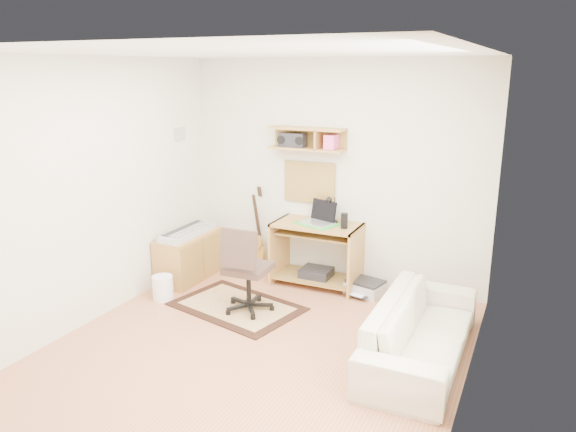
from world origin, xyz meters
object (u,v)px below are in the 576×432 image
at_px(task_chair, 248,268).
at_px(printer, 365,287).
at_px(cabinet, 189,256).
at_px(sofa, 422,321).
at_px(desk, 317,254).

relative_size(task_chair, printer, 2.38).
relative_size(cabinet, sofa, 0.49).
bearing_deg(desk, printer, -1.85).
height_order(printer, sofa, sofa).
bearing_deg(desk, sofa, -39.14).
height_order(desk, cabinet, desk).
bearing_deg(printer, cabinet, -154.86).
xyz_separation_m(task_chair, sofa, (1.84, -0.22, -0.12)).
distance_m(task_chair, sofa, 1.86).
relative_size(printer, sofa, 0.22).
distance_m(desk, sofa, 1.90).
height_order(task_chair, cabinet, task_chair).
height_order(cabinet, printer, cabinet).
height_order(desk, task_chair, task_chair).
bearing_deg(cabinet, task_chair, -25.08).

